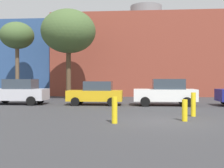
{
  "coord_description": "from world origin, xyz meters",
  "views": [
    {
      "loc": [
        -1.19,
        -12.5,
        1.85
      ],
      "look_at": [
        -2.89,
        7.43,
        1.52
      ],
      "focal_mm": 44.93,
      "sensor_mm": 36.0,
      "label": 1
    }
  ],
  "objects_px": {
    "parked_car_0": "(18,92)",
    "bollard_yellow_2": "(193,104)",
    "bollard_yellow_0": "(185,110)",
    "parked_car_1": "(96,93)",
    "bare_tree_0": "(17,36)",
    "parked_car_2": "(166,92)",
    "bollard_yellow_1": "(115,110)",
    "bare_tree_1": "(68,32)"
  },
  "relations": [
    {
      "from": "parked_car_0",
      "to": "bollard_yellow_2",
      "type": "bearing_deg",
      "value": 153.31
    },
    {
      "from": "parked_car_2",
      "to": "bare_tree_0",
      "type": "height_order",
      "value": "bare_tree_0"
    },
    {
      "from": "bollard_yellow_1",
      "to": "parked_car_1",
      "type": "bearing_deg",
      "value": 103.41
    },
    {
      "from": "parked_car_2",
      "to": "bollard_yellow_2",
      "type": "relative_size",
      "value": 3.63
    },
    {
      "from": "parked_car_2",
      "to": "bollard_yellow_1",
      "type": "bearing_deg",
      "value": 70.32
    },
    {
      "from": "parked_car_0",
      "to": "bollard_yellow_2",
      "type": "distance_m",
      "value": 12.95
    },
    {
      "from": "bollard_yellow_0",
      "to": "parked_car_1",
      "type": "bearing_deg",
      "value": 123.99
    },
    {
      "from": "parked_car_0",
      "to": "bare_tree_0",
      "type": "height_order",
      "value": "bare_tree_0"
    },
    {
      "from": "parked_car_1",
      "to": "bollard_yellow_0",
      "type": "xyz_separation_m",
      "value": [
        5.05,
        -7.49,
        -0.37
      ]
    },
    {
      "from": "bare_tree_0",
      "to": "bollard_yellow_2",
      "type": "relative_size",
      "value": 6.29
    },
    {
      "from": "bollard_yellow_2",
      "to": "bare_tree_1",
      "type": "bearing_deg",
      "value": 129.44
    },
    {
      "from": "parked_car_1",
      "to": "bollard_yellow_1",
      "type": "bearing_deg",
      "value": 103.41
    },
    {
      "from": "parked_car_0",
      "to": "bare_tree_0",
      "type": "relative_size",
      "value": 0.58
    },
    {
      "from": "parked_car_2",
      "to": "bollard_yellow_2",
      "type": "bearing_deg",
      "value": 97.54
    },
    {
      "from": "parked_car_1",
      "to": "parked_car_0",
      "type": "bearing_deg",
      "value": -0.0
    },
    {
      "from": "bare_tree_0",
      "to": "bollard_yellow_1",
      "type": "xyz_separation_m",
      "value": [
        10.84,
        -15.13,
        -5.56
      ]
    },
    {
      "from": "parked_car_1",
      "to": "bollard_yellow_2",
      "type": "relative_size",
      "value": 3.31
    },
    {
      "from": "parked_car_1",
      "to": "bollard_yellow_1",
      "type": "height_order",
      "value": "parked_car_1"
    },
    {
      "from": "bare_tree_0",
      "to": "bollard_yellow_1",
      "type": "distance_m",
      "value": 19.42
    },
    {
      "from": "parked_car_0",
      "to": "bollard_yellow_0",
      "type": "xyz_separation_m",
      "value": [
        10.86,
        -7.49,
        -0.45
      ]
    },
    {
      "from": "parked_car_1",
      "to": "bare_tree_0",
      "type": "distance_m",
      "value": 12.31
    },
    {
      "from": "parked_car_1",
      "to": "bollard_yellow_2",
      "type": "bearing_deg",
      "value": 134.72
    },
    {
      "from": "parked_car_1",
      "to": "parked_car_2",
      "type": "height_order",
      "value": "parked_car_2"
    },
    {
      "from": "parked_car_0",
      "to": "parked_car_2",
      "type": "bearing_deg",
      "value": 180.0
    },
    {
      "from": "parked_car_2",
      "to": "bare_tree_0",
      "type": "relative_size",
      "value": 0.58
    },
    {
      "from": "bollard_yellow_0",
      "to": "parked_car_2",
      "type": "bearing_deg",
      "value": 90.47
    },
    {
      "from": "bollard_yellow_0",
      "to": "bare_tree_1",
      "type": "bearing_deg",
      "value": 123.34
    },
    {
      "from": "parked_car_1",
      "to": "bollard_yellow_0",
      "type": "distance_m",
      "value": 9.04
    },
    {
      "from": "bollard_yellow_0",
      "to": "bollard_yellow_2",
      "type": "xyz_separation_m",
      "value": [
        0.71,
        1.68,
        0.12
      ]
    },
    {
      "from": "parked_car_1",
      "to": "bare_tree_0",
      "type": "xyz_separation_m",
      "value": [
        -8.84,
        6.76,
        5.26
      ]
    },
    {
      "from": "bare_tree_1",
      "to": "bollard_yellow_1",
      "type": "height_order",
      "value": "bare_tree_1"
    },
    {
      "from": "parked_car_0",
      "to": "bollard_yellow_1",
      "type": "bearing_deg",
      "value": 133.0
    },
    {
      "from": "parked_car_2",
      "to": "bollard_yellow_1",
      "type": "distance_m",
      "value": 8.9
    },
    {
      "from": "bare_tree_0",
      "to": "bare_tree_1",
      "type": "xyz_separation_m",
      "value": [
        5.57,
        -1.6,
        0.11
      ]
    },
    {
      "from": "bare_tree_0",
      "to": "bollard_yellow_2",
      "type": "height_order",
      "value": "bare_tree_0"
    },
    {
      "from": "parked_car_1",
      "to": "bollard_yellow_1",
      "type": "relative_size",
      "value": 3.53
    },
    {
      "from": "bollard_yellow_1",
      "to": "bollard_yellow_2",
      "type": "distance_m",
      "value": 4.55
    },
    {
      "from": "parked_car_0",
      "to": "parked_car_1",
      "type": "distance_m",
      "value": 5.81
    },
    {
      "from": "bollard_yellow_1",
      "to": "bollard_yellow_0",
      "type": "bearing_deg",
      "value": 16.05
    },
    {
      "from": "parked_car_1",
      "to": "parked_car_2",
      "type": "relative_size",
      "value": 0.91
    },
    {
      "from": "parked_car_1",
      "to": "bare_tree_1",
      "type": "height_order",
      "value": "bare_tree_1"
    },
    {
      "from": "parked_car_0",
      "to": "parked_car_1",
      "type": "xyz_separation_m",
      "value": [
        5.81,
        -0.0,
        -0.08
      ]
    }
  ]
}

